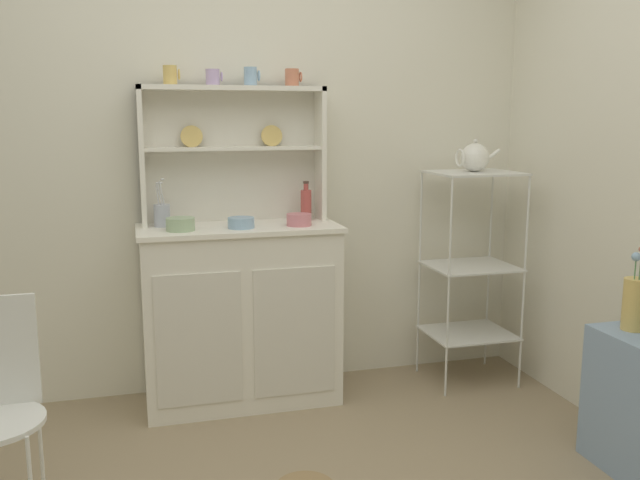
{
  "coord_description": "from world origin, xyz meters",
  "views": [
    {
      "loc": [
        -0.54,
        -1.97,
        1.45
      ],
      "look_at": [
        0.32,
        1.12,
        0.87
      ],
      "focal_mm": 38.4,
      "sensor_mm": 36.0,
      "label": 1
    }
  ],
  "objects_px": {
    "hutch_cabinet": "(241,312)",
    "flower_vase": "(634,302)",
    "cup_gold_0": "(170,75)",
    "porcelain_teapot": "(475,157)",
    "jam_bottle": "(306,204)",
    "bakers_rack": "(471,256)",
    "bowl_mixing_large": "(180,224)",
    "hutch_shelf_unit": "(232,144)",
    "utensil_jar": "(162,215)"
  },
  "relations": [
    {
      "from": "jam_bottle",
      "to": "flower_vase",
      "type": "height_order",
      "value": "jam_bottle"
    },
    {
      "from": "flower_vase",
      "to": "hutch_shelf_unit",
      "type": "bearing_deg",
      "value": 139.99
    },
    {
      "from": "bakers_rack",
      "to": "bowl_mixing_large",
      "type": "bearing_deg",
      "value": -179.29
    },
    {
      "from": "bowl_mixing_large",
      "to": "jam_bottle",
      "type": "bearing_deg",
      "value": 13.65
    },
    {
      "from": "utensil_jar",
      "to": "flower_vase",
      "type": "distance_m",
      "value": 2.18
    },
    {
      "from": "hutch_cabinet",
      "to": "jam_bottle",
      "type": "relative_size",
      "value": 4.86
    },
    {
      "from": "jam_bottle",
      "to": "bowl_mixing_large",
      "type": "bearing_deg",
      "value": -166.35
    },
    {
      "from": "cup_gold_0",
      "to": "utensil_jar",
      "type": "distance_m",
      "value": 0.68
    },
    {
      "from": "jam_bottle",
      "to": "flower_vase",
      "type": "distance_m",
      "value": 1.62
    },
    {
      "from": "bakers_rack",
      "to": "porcelain_teapot",
      "type": "height_order",
      "value": "porcelain_teapot"
    },
    {
      "from": "bowl_mixing_large",
      "to": "hutch_cabinet",
      "type": "bearing_deg",
      "value": 14.18
    },
    {
      "from": "hutch_cabinet",
      "to": "bowl_mixing_large",
      "type": "bearing_deg",
      "value": -165.82
    },
    {
      "from": "bowl_mixing_large",
      "to": "porcelain_teapot",
      "type": "bearing_deg",
      "value": 0.72
    },
    {
      "from": "cup_gold_0",
      "to": "flower_vase",
      "type": "bearing_deg",
      "value": -33.99
    },
    {
      "from": "flower_vase",
      "to": "utensil_jar",
      "type": "bearing_deg",
      "value": 148.03
    },
    {
      "from": "cup_gold_0",
      "to": "jam_bottle",
      "type": "height_order",
      "value": "cup_gold_0"
    },
    {
      "from": "bakers_rack",
      "to": "bowl_mixing_large",
      "type": "distance_m",
      "value": 1.57
    },
    {
      "from": "cup_gold_0",
      "to": "flower_vase",
      "type": "distance_m",
      "value": 2.33
    },
    {
      "from": "hutch_cabinet",
      "to": "porcelain_teapot",
      "type": "bearing_deg",
      "value": -2.46
    },
    {
      "from": "hutch_shelf_unit",
      "to": "cup_gold_0",
      "type": "distance_m",
      "value": 0.45
    },
    {
      "from": "bowl_mixing_large",
      "to": "porcelain_teapot",
      "type": "xyz_separation_m",
      "value": [
        1.54,
        0.02,
        0.29
      ]
    },
    {
      "from": "bakers_rack",
      "to": "flower_vase",
      "type": "relative_size",
      "value": 3.28
    },
    {
      "from": "bakers_rack",
      "to": "porcelain_teapot",
      "type": "xyz_separation_m",
      "value": [
        -0.0,
        0.0,
        0.53
      ]
    },
    {
      "from": "bakers_rack",
      "to": "bowl_mixing_large",
      "type": "relative_size",
      "value": 8.56
    },
    {
      "from": "bakers_rack",
      "to": "bowl_mixing_large",
      "type": "xyz_separation_m",
      "value": [
        -1.55,
        -0.02,
        0.24
      ]
    },
    {
      "from": "hutch_cabinet",
      "to": "flower_vase",
      "type": "height_order",
      "value": "flower_vase"
    },
    {
      "from": "porcelain_teapot",
      "to": "flower_vase",
      "type": "relative_size",
      "value": 0.68
    },
    {
      "from": "jam_bottle",
      "to": "utensil_jar",
      "type": "xyz_separation_m",
      "value": [
        -0.73,
        -0.01,
        -0.03
      ]
    },
    {
      "from": "cup_gold_0",
      "to": "utensil_jar",
      "type": "relative_size",
      "value": 0.39
    },
    {
      "from": "hutch_cabinet",
      "to": "hutch_shelf_unit",
      "type": "xyz_separation_m",
      "value": [
        -0.0,
        0.16,
        0.85
      ]
    },
    {
      "from": "cup_gold_0",
      "to": "bowl_mixing_large",
      "type": "relative_size",
      "value": 0.68
    },
    {
      "from": "bakers_rack",
      "to": "cup_gold_0",
      "type": "xyz_separation_m",
      "value": [
        -1.55,
        0.18,
        0.94
      ]
    },
    {
      "from": "jam_bottle",
      "to": "porcelain_teapot",
      "type": "xyz_separation_m",
      "value": [
        0.89,
        -0.14,
        0.24
      ]
    },
    {
      "from": "cup_gold_0",
      "to": "jam_bottle",
      "type": "xyz_separation_m",
      "value": [
        0.67,
        -0.04,
        -0.65
      ]
    },
    {
      "from": "jam_bottle",
      "to": "flower_vase",
      "type": "relative_size",
      "value": 0.58
    },
    {
      "from": "porcelain_teapot",
      "to": "bakers_rack",
      "type": "bearing_deg",
      "value": 0.0
    },
    {
      "from": "hutch_shelf_unit",
      "to": "bakers_rack",
      "type": "bearing_deg",
      "value": -9.81
    },
    {
      "from": "hutch_cabinet",
      "to": "cup_gold_0",
      "type": "distance_m",
      "value": 1.22
    },
    {
      "from": "jam_bottle",
      "to": "cup_gold_0",
      "type": "bearing_deg",
      "value": 176.9
    },
    {
      "from": "bakers_rack",
      "to": "cup_gold_0",
      "type": "relative_size",
      "value": 12.51
    },
    {
      "from": "cup_gold_0",
      "to": "porcelain_teapot",
      "type": "bearing_deg",
      "value": -6.48
    },
    {
      "from": "hutch_shelf_unit",
      "to": "cup_gold_0",
      "type": "relative_size",
      "value": 9.98
    },
    {
      "from": "hutch_shelf_unit",
      "to": "porcelain_teapot",
      "type": "height_order",
      "value": "hutch_shelf_unit"
    },
    {
      "from": "utensil_jar",
      "to": "porcelain_teapot",
      "type": "height_order",
      "value": "porcelain_teapot"
    },
    {
      "from": "bakers_rack",
      "to": "cup_gold_0",
      "type": "height_order",
      "value": "cup_gold_0"
    },
    {
      "from": "jam_bottle",
      "to": "porcelain_teapot",
      "type": "distance_m",
      "value": 0.93
    },
    {
      "from": "bowl_mixing_large",
      "to": "jam_bottle",
      "type": "xyz_separation_m",
      "value": [
        0.66,
        0.16,
        0.05
      ]
    },
    {
      "from": "porcelain_teapot",
      "to": "flower_vase",
      "type": "height_order",
      "value": "porcelain_teapot"
    },
    {
      "from": "cup_gold_0",
      "to": "porcelain_teapot",
      "type": "height_order",
      "value": "cup_gold_0"
    },
    {
      "from": "bowl_mixing_large",
      "to": "porcelain_teapot",
      "type": "distance_m",
      "value": 1.57
    }
  ]
}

